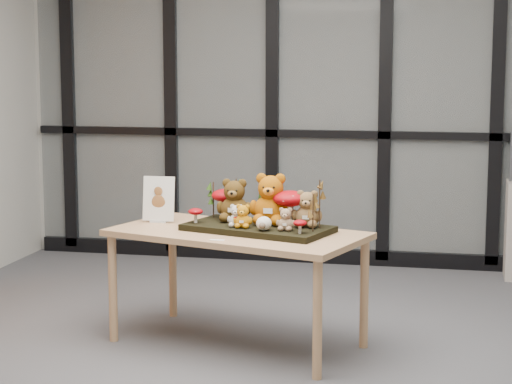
% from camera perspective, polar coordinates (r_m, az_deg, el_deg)
% --- Properties ---
extents(floor, '(5.00, 5.00, 0.00)m').
position_cam_1_polar(floor, '(5.21, 0.61, -10.19)').
color(floor, '#54545A').
rests_on(floor, ground).
extents(room_shell, '(5.00, 5.00, 5.00)m').
position_cam_1_polar(room_shell, '(4.95, 0.64, 8.61)').
color(room_shell, '#B4B1AA').
rests_on(room_shell, floor).
extents(glass_partition, '(4.90, 0.06, 2.78)m').
position_cam_1_polar(glass_partition, '(7.39, 4.46, 6.42)').
color(glass_partition, '#2D383F').
rests_on(glass_partition, floor).
extents(display_table, '(1.57, 1.11, 0.67)m').
position_cam_1_polar(display_table, '(5.31, -1.18, -3.14)').
color(display_table, tan).
rests_on(display_table, floor).
extents(diorama_tray, '(0.91, 0.64, 0.04)m').
position_cam_1_polar(diorama_tray, '(5.29, 0.11, -2.25)').
color(diorama_tray, black).
rests_on(diorama_tray, display_table).
extents(bear_pooh_yellow, '(0.30, 0.29, 0.32)m').
position_cam_1_polar(bear_pooh_yellow, '(5.30, 0.92, -0.26)').
color(bear_pooh_yellow, '#A65507').
rests_on(bear_pooh_yellow, diorama_tray).
extents(bear_brown_medium, '(0.26, 0.24, 0.27)m').
position_cam_1_polar(bear_brown_medium, '(5.40, -1.33, -0.36)').
color(bear_brown_medium, '#483010').
rests_on(bear_brown_medium, diorama_tray).
extents(bear_tan_back, '(0.21, 0.20, 0.23)m').
position_cam_1_polar(bear_tan_back, '(5.23, 3.18, -0.91)').
color(bear_tan_back, brown).
rests_on(bear_tan_back, diorama_tray).
extents(bear_small_yellow, '(0.14, 0.13, 0.15)m').
position_cam_1_polar(bear_small_yellow, '(5.20, -0.81, -1.41)').
color(bear_small_yellow, orange).
rests_on(bear_small_yellow, diorama_tray).
extents(bear_white_bow, '(0.13, 0.12, 0.14)m').
position_cam_1_polar(bear_white_bow, '(5.23, -1.20, -1.39)').
color(bear_white_bow, silver).
rests_on(bear_white_bow, diorama_tray).
extents(bear_beige_small, '(0.13, 0.13, 0.14)m').
position_cam_1_polar(bear_beige_small, '(5.12, 1.84, -1.60)').
color(bear_beige_small, '#9B7958').
rests_on(bear_beige_small, diorama_tray).
extents(plush_cream_hedgehog, '(0.08, 0.08, 0.09)m').
position_cam_1_polar(plush_cream_hedgehog, '(5.12, 0.49, -1.91)').
color(plush_cream_hedgehog, white).
rests_on(plush_cream_hedgehog, diorama_tray).
extents(mushroom_back_left, '(0.17, 0.17, 0.19)m').
position_cam_1_polar(mushroom_back_left, '(5.52, -1.86, -0.61)').
color(mushroom_back_left, '#8E040B').
rests_on(mushroom_back_left, diorama_tray).
extents(mushroom_back_right, '(0.20, 0.20, 0.22)m').
position_cam_1_polar(mushroom_back_right, '(5.27, 2.09, -0.88)').
color(mushroom_back_right, '#8E040B').
rests_on(mushroom_back_right, diorama_tray).
extents(mushroom_front_left, '(0.08, 0.08, 0.09)m').
position_cam_1_polar(mushroom_front_left, '(5.36, -3.74, -1.41)').
color(mushroom_front_left, '#8E040B').
rests_on(mushroom_front_left, diorama_tray).
extents(mushroom_front_right, '(0.07, 0.07, 0.08)m').
position_cam_1_polar(mushroom_front_right, '(5.04, 2.72, -2.10)').
color(mushroom_front_right, '#8E040B').
rests_on(mushroom_front_right, diorama_tray).
extents(sprig_green_far_left, '(0.05, 0.05, 0.21)m').
position_cam_1_polar(sprig_green_far_left, '(5.54, -2.64, -0.48)').
color(sprig_green_far_left, '#14370C').
rests_on(sprig_green_far_left, diorama_tray).
extents(sprig_green_mid_left, '(0.05, 0.05, 0.24)m').
position_cam_1_polar(sprig_green_mid_left, '(5.51, -1.22, -0.39)').
color(sprig_green_mid_left, '#14370C').
rests_on(sprig_green_mid_left, diorama_tray).
extents(sprig_dry_far_right, '(0.05, 0.05, 0.27)m').
position_cam_1_polar(sprig_dry_far_right, '(5.18, 3.93, -0.75)').
color(sprig_dry_far_right, brown).
rests_on(sprig_dry_far_right, diorama_tray).
extents(sprig_dry_mid_right, '(0.05, 0.05, 0.21)m').
position_cam_1_polar(sprig_dry_mid_right, '(5.09, 3.53, -1.29)').
color(sprig_dry_mid_right, brown).
rests_on(sprig_dry_mid_right, diorama_tray).
extents(sprig_green_centre, '(0.05, 0.05, 0.19)m').
position_cam_1_polar(sprig_green_centre, '(5.44, 0.23, -0.72)').
color(sprig_green_centre, '#14370C').
rests_on(sprig_green_centre, diorama_tray).
extents(sign_holder, '(0.19, 0.06, 0.28)m').
position_cam_1_polar(sign_holder, '(5.59, -6.01, -0.57)').
color(sign_holder, silver).
rests_on(sign_holder, display_table).
extents(label_card, '(0.08, 0.03, 0.00)m').
position_cam_1_polar(label_card, '(5.04, -2.41, -2.97)').
color(label_card, white).
rests_on(label_card, display_table).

